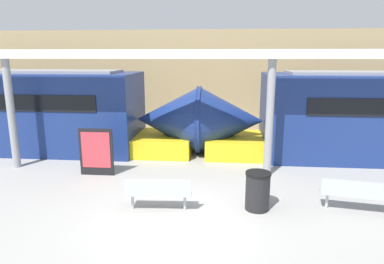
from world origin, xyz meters
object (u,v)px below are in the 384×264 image
bench_far (361,193)px  support_column_far (11,115)px  poster_board (96,152)px  bench_near (158,191)px  trash_bin (258,191)px  support_column_near (270,119)px

bench_far → support_column_far: size_ratio=0.52×
poster_board → support_column_far: (-3.07, 0.54, 1.06)m
bench_near → trash_bin: trash_bin is taller
bench_far → support_column_far: (-10.43, 2.58, 1.32)m
bench_near → bench_far: 4.95m
bench_near → support_column_far: (-5.50, 2.92, 1.33)m
bench_far → poster_board: (-7.37, 2.04, 0.26)m
support_column_near → support_column_far: size_ratio=1.00×
support_column_far → trash_bin: bearing=-18.2°
poster_board → support_column_far: support_column_far is taller
trash_bin → support_column_far: size_ratio=0.26×
bench_far → poster_board: poster_board is taller
trash_bin → poster_board: (-4.88, 2.07, 0.29)m
trash_bin → support_column_near: 2.99m
bench_far → support_column_near: 3.48m
support_column_near → bench_far: bearing=-53.4°
bench_far → support_column_far: bearing=175.6°
poster_board → bench_far: bearing=-15.5°
bench_near → support_column_far: support_column_far is taller
bench_far → support_column_far: support_column_far is taller
bench_near → bench_far: bearing=0.9°
poster_board → support_column_near: size_ratio=0.42×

